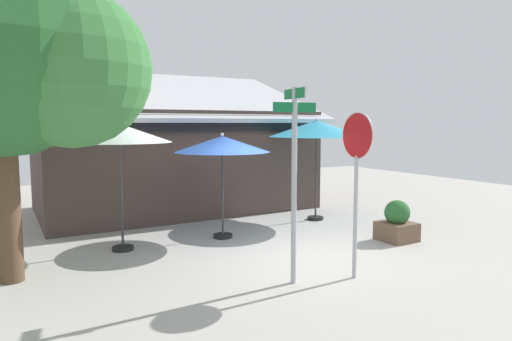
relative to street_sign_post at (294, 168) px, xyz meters
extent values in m
cube|color=#ADA8A0|center=(0.91, 1.49, -1.98)|extent=(28.00, 28.00, 0.10)
cube|color=#473833|center=(0.62, 7.45, -0.43)|extent=(7.89, 4.56, 3.00)
cube|color=silver|center=(0.62, 7.30, 1.60)|extent=(8.39, 5.05, 1.72)
cube|color=black|center=(0.62, 5.11, 0.73)|extent=(7.29, 0.16, 0.44)
cylinder|color=#A8AAB2|center=(0.00, 0.00, -0.32)|extent=(0.09, 0.09, 3.22)
cube|color=#116B38|center=(0.00, 0.00, 1.20)|extent=(0.14, 0.75, 0.16)
cube|color=#116B38|center=(0.00, 0.00, 0.98)|extent=(0.75, 0.14, 0.16)
cube|color=white|center=(-0.06, -0.40, 1.20)|extent=(0.04, 0.06, 0.16)
cylinder|color=#A8AAB2|center=(1.05, -0.31, -0.87)|extent=(0.07, 0.07, 2.11)
cylinder|color=white|center=(1.05, -0.31, 0.52)|extent=(0.06, 0.80, 0.80)
cylinder|color=red|center=(1.05, -0.31, 0.52)|extent=(0.07, 0.75, 0.75)
cylinder|color=black|center=(-1.99, 3.40, -1.89)|extent=(0.44, 0.44, 0.08)
cylinder|color=#333335|center=(-1.99, 3.40, -0.77)|extent=(0.05, 0.05, 2.31)
cone|color=white|center=(-1.99, 3.40, 0.53)|extent=(2.14, 2.14, 0.38)
sphere|color=silver|center=(-1.99, 3.40, 0.75)|extent=(0.08, 0.08, 0.08)
cylinder|color=black|center=(0.28, 3.30, -1.89)|extent=(0.44, 0.44, 0.08)
cylinder|color=#333335|center=(0.28, 3.30, -0.90)|extent=(0.05, 0.05, 2.05)
cone|color=#2D56B7|center=(0.28, 3.30, 0.26)|extent=(2.19, 2.19, 0.37)
sphere|color=silver|center=(0.28, 3.30, 0.47)|extent=(0.08, 0.08, 0.08)
cylinder|color=black|center=(3.37, 3.82, -1.89)|extent=(0.44, 0.44, 0.08)
cylinder|color=#333335|center=(3.37, 3.82, -0.76)|extent=(0.05, 0.05, 2.34)
cone|color=#2D99BC|center=(3.37, 3.82, 0.58)|extent=(2.61, 2.61, 0.44)
sphere|color=silver|center=(3.37, 3.82, 0.84)|extent=(0.08, 0.08, 0.08)
cylinder|color=brown|center=(-4.07, 2.42, -0.66)|extent=(0.39, 0.39, 2.54)
sphere|color=#387538|center=(-3.07, 1.97, 1.62)|extent=(2.61, 2.61, 2.61)
cube|color=brown|center=(3.59, 1.10, -1.72)|extent=(0.74, 0.74, 0.42)
sphere|color=#28602D|center=(3.59, 1.10, -1.28)|extent=(0.57, 0.57, 0.57)
camera|label=1|loc=(-4.15, -6.00, 0.72)|focal=31.62mm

